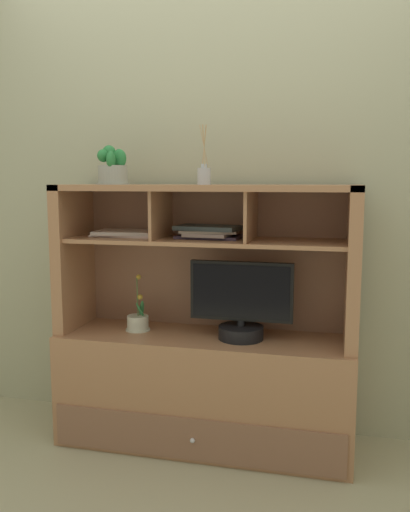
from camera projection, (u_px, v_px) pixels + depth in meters
name	position (u px, v px, depth m)	size (l,w,h in m)	color
floor_plane	(205.00, 442.00, 2.81)	(6.00, 6.00, 0.02)	tan
back_wall	(217.00, 172.00, 2.87)	(6.00, 0.02, 2.80)	#A4A686
media_console	(205.00, 363.00, 2.76)	(1.49, 0.50, 1.33)	#A06F4B
tv_monitor	(241.00, 308.00, 2.64)	(0.51, 0.22, 0.39)	black
potted_orchid	(138.00, 322.00, 2.82)	(0.13, 0.13, 0.29)	beige
magazine_stack_left	(209.00, 232.00, 2.70)	(0.34, 0.27, 0.06)	#372B3D
magazine_stack_centre	(128.00, 233.00, 2.81)	(0.37, 0.27, 0.03)	beige
diffuser_bottle	(204.00, 175.00, 2.60)	(0.07, 0.07, 0.29)	#B0B5BA
potted_succulent	(112.00, 169.00, 2.73)	(0.17, 0.17, 0.20)	#969C8F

